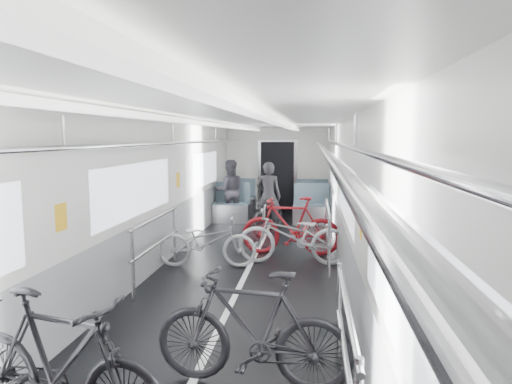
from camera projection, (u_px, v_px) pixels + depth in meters
car_shell at (255, 194)px, 8.12m from camera, size 3.02×14.01×2.41m
bike_left_mid at (60, 364)px, 3.25m from camera, size 1.85×0.90×1.07m
bike_left_far at (207, 241)px, 7.53m from camera, size 1.69×0.72×0.86m
bike_right_near at (252, 329)px, 3.90m from camera, size 1.76×0.63×1.04m
bike_right_mid at (293, 236)px, 7.69m from camera, size 1.87×0.66×0.98m
bike_right_far at (291, 226)px, 8.28m from camera, size 1.80×0.55×1.08m
bike_aisle at (269, 214)px, 10.39m from camera, size 1.00×1.63×0.81m
person_standing at (268, 196)px, 10.44m from camera, size 0.61×0.43×1.59m
person_seated at (230, 191)px, 11.51m from camera, size 0.91×0.79×1.58m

